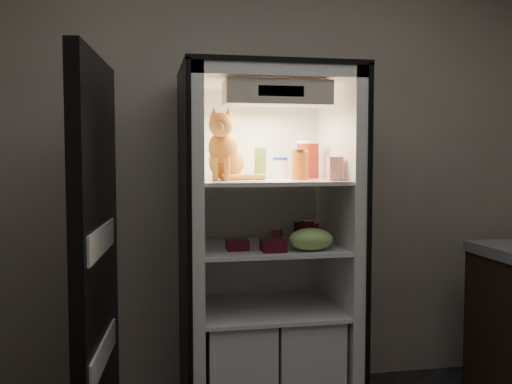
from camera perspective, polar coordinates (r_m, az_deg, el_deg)
The scene contains 16 objects.
room_shell at distance 1.74m, azimuth 10.53°, elevation 10.24°, with size 3.60×3.60×3.60m.
refrigerator at distance 3.12m, azimuth 0.93°, elevation -7.87°, with size 0.90×0.72×1.88m.
fridge_door at distance 2.65m, azimuth -15.65°, elevation -7.40°, with size 0.14×0.87×1.85m.
tabby_cat at distance 2.96m, azimuth -3.13°, elevation 3.91°, with size 0.31×0.37×0.37m.
parmesan_shaker at distance 3.05m, azimuth 0.44°, elevation 2.87°, with size 0.06×0.06×0.17m.
mayo_tub at distance 3.17m, azimuth 2.43°, elevation 2.45°, with size 0.08×0.08×0.12m.
salsa_jar at distance 3.00m, azimuth 4.40°, elevation 2.75°, with size 0.09×0.09×0.16m.
pepper_jar at distance 3.17m, azimuth 5.22°, elevation 3.26°, with size 0.12×0.12×0.21m.
cream_carton at distance 2.92m, azimuth 7.85°, elevation 2.33°, with size 0.07×0.07×0.12m, color beige.
soda_can_a at distance 3.13m, azimuth 4.38°, elevation -3.97°, with size 0.07×0.07×0.12m.
soda_can_b at distance 3.12m, azimuth 5.73°, elevation -4.08°, with size 0.06×0.06×0.11m.
soda_can_c at distance 3.03m, azimuth 5.14°, elevation -4.06°, with size 0.07×0.07×0.14m.
condiment_jar at distance 3.10m, azimuth 2.11°, elevation -4.35°, with size 0.06×0.06×0.09m.
grape_bag at distance 2.88m, azimuth 5.51°, elevation -4.73°, with size 0.23×0.16×0.11m, color #90CA5E.
berry_box_left at distance 2.89m, azimuth -1.88°, elevation -5.29°, with size 0.11×0.11×0.05m, color #520D18.
berry_box_right at distance 2.85m, azimuth 1.74°, elevation -5.37°, with size 0.12×0.12×0.06m, color #520D18.
Camera 1 is at (-0.63, -1.61, 1.42)m, focal length 40.00 mm.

